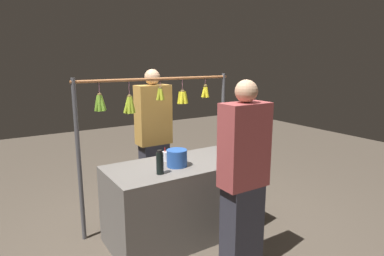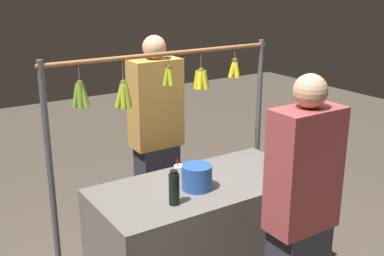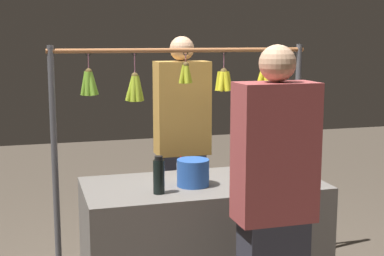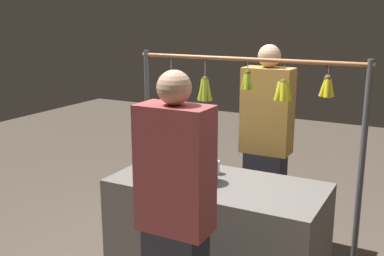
{
  "view_description": "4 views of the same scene",
  "coord_description": "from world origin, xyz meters",
  "px_view_note": "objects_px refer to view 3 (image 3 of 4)",
  "views": [
    {
      "loc": [
        1.66,
        2.8,
        1.87
      ],
      "look_at": [
        -0.13,
        0.0,
        1.17
      ],
      "focal_mm": 30.66,
      "sensor_mm": 36.0,
      "label": 1
    },
    {
      "loc": [
        1.76,
        2.57,
        2.2
      ],
      "look_at": [
        0.09,
        0.0,
        1.23
      ],
      "focal_mm": 45.26,
      "sensor_mm": 36.0,
      "label": 2
    },
    {
      "loc": [
        1.05,
        3.34,
        1.75
      ],
      "look_at": [
        0.07,
        0.0,
        1.18
      ],
      "focal_mm": 51.71,
      "sensor_mm": 36.0,
      "label": 3
    },
    {
      "loc": [
        -1.35,
        2.91,
        1.99
      ],
      "look_at": [
        0.21,
        0.0,
        1.19
      ],
      "focal_mm": 43.82,
      "sensor_mm": 36.0,
      "label": 4
    }
  ],
  "objects_px": {
    "blue_bucket": "(193,173)",
    "vendor_person": "(182,149)",
    "water_bottle": "(159,176)",
    "customer_person": "(274,214)",
    "drink_cup": "(183,170)"
  },
  "relations": [
    {
      "from": "blue_bucket",
      "to": "vendor_person",
      "type": "bearing_deg",
      "value": -100.83
    },
    {
      "from": "blue_bucket",
      "to": "vendor_person",
      "type": "xyz_separation_m",
      "value": [
        -0.17,
        -0.87,
        -0.03
      ]
    },
    {
      "from": "water_bottle",
      "to": "customer_person",
      "type": "height_order",
      "value": "customer_person"
    },
    {
      "from": "water_bottle",
      "to": "vendor_person",
      "type": "bearing_deg",
      "value": -112.93
    },
    {
      "from": "water_bottle",
      "to": "drink_cup",
      "type": "height_order",
      "value": "water_bottle"
    },
    {
      "from": "blue_bucket",
      "to": "vendor_person",
      "type": "relative_size",
      "value": 0.12
    },
    {
      "from": "water_bottle",
      "to": "vendor_person",
      "type": "xyz_separation_m",
      "value": [
        -0.42,
        -0.98,
        -0.05
      ]
    },
    {
      "from": "customer_person",
      "to": "water_bottle",
      "type": "bearing_deg",
      "value": -54.82
    },
    {
      "from": "water_bottle",
      "to": "vendor_person",
      "type": "relative_size",
      "value": 0.13
    },
    {
      "from": "blue_bucket",
      "to": "customer_person",
      "type": "height_order",
      "value": "customer_person"
    },
    {
      "from": "water_bottle",
      "to": "blue_bucket",
      "type": "relative_size",
      "value": 1.13
    },
    {
      "from": "water_bottle",
      "to": "drink_cup",
      "type": "relative_size",
      "value": 1.53
    },
    {
      "from": "drink_cup",
      "to": "customer_person",
      "type": "xyz_separation_m",
      "value": [
        -0.22,
        0.97,
        -0.02
      ]
    },
    {
      "from": "water_bottle",
      "to": "blue_bucket",
      "type": "distance_m",
      "value": 0.28
    },
    {
      "from": "blue_bucket",
      "to": "drink_cup",
      "type": "relative_size",
      "value": 1.36
    }
  ]
}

